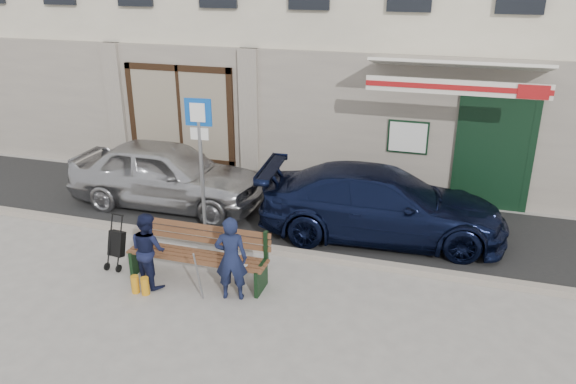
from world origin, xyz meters
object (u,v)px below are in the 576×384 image
at_px(car_navy, 382,204).
at_px(woman, 148,249).
at_px(parking_sign, 200,146).
at_px(bench, 195,255).
at_px(stroller, 116,245).
at_px(car_silver, 167,174).
at_px(man, 231,258).

relative_size(car_navy, woman, 3.69).
xyz_separation_m(car_navy, parking_sign, (-3.27, -1.01, 1.15)).
relative_size(bench, stroller, 2.53).
distance_m(car_silver, bench, 3.40).
height_order(car_silver, parking_sign, parking_sign).
height_order(parking_sign, woman, parking_sign).
height_order(car_navy, parking_sign, parking_sign).
bearing_deg(parking_sign, woman, -97.79).
bearing_deg(woman, car_navy, -113.26).
bearing_deg(man, car_navy, -137.19).
relative_size(parking_sign, stroller, 2.87).
xyz_separation_m(bench, woman, (-0.65, -0.35, 0.18)).
bearing_deg(car_navy, parking_sign, 102.17).
distance_m(parking_sign, stroller, 2.30).
xyz_separation_m(man, stroller, (-2.30, 0.34, -0.28)).
bearing_deg(car_silver, man, -138.43).
bearing_deg(bench, car_silver, 125.95).
bearing_deg(stroller, car_silver, 105.99).
height_order(woman, stroller, woman).
bearing_deg(parking_sign, bench, -75.31).
bearing_deg(car_silver, stroller, -170.44).
bearing_deg(parking_sign, car_navy, 11.98).
relative_size(car_navy, man, 3.36).
bearing_deg(woman, man, -153.83).
height_order(car_silver, car_navy, car_silver).
distance_m(parking_sign, woman, 2.26).
bearing_deg(stroller, car_navy, 37.28).
distance_m(woman, stroller, 0.95).
xyz_separation_m(bench, stroller, (-1.50, 0.01, -0.04)).
bearing_deg(woman, stroller, 3.22).
bearing_deg(car_silver, bench, -144.59).
bearing_deg(car_silver, woman, -157.16).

